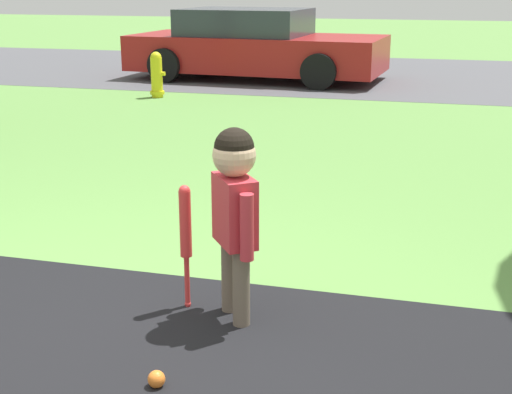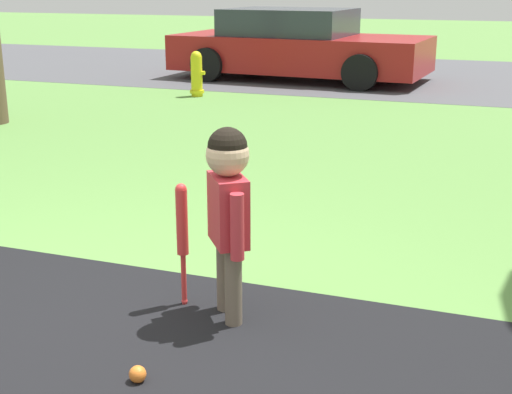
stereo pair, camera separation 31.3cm
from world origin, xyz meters
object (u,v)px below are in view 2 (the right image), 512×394
at_px(baseball_bat, 182,227).
at_px(fire_hydrant, 197,74).
at_px(parked_car, 298,46).
at_px(child, 228,197).
at_px(sports_ball, 138,374).

xyz_separation_m(baseball_bat, fire_hydrant, (-2.90, 6.53, -0.11)).
xyz_separation_m(fire_hydrant, parked_car, (0.84, 2.36, 0.24)).
bearing_deg(child, sports_ball, -47.24).
bearing_deg(parked_car, child, -71.49).
height_order(child, parked_car, parked_car).
bearing_deg(child, fire_hydrant, 169.39).
bearing_deg(fire_hydrant, parked_car, 70.34).
bearing_deg(baseball_bat, child, -10.96).
relative_size(fire_hydrant, parked_car, 0.15).
distance_m(baseball_bat, fire_hydrant, 7.14).
bearing_deg(sports_ball, baseball_bat, 100.64).
bearing_deg(parked_car, sports_ball, -73.30).
height_order(child, fire_hydrant, child).
height_order(baseball_bat, fire_hydrant, baseball_bat).
distance_m(child, sports_ball, 0.95).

